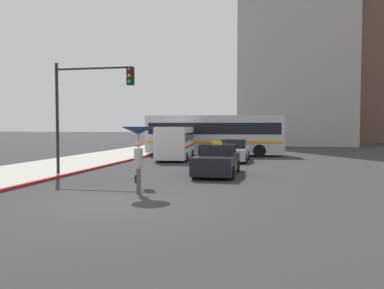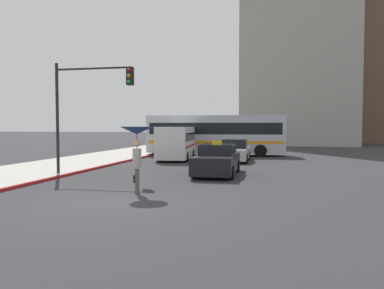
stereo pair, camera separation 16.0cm
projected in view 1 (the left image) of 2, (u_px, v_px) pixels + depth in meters
The scene contains 9 objects.
ground_plane at pixel (118, 203), 11.37m from camera, with size 300.00×300.00×0.00m, color #2D2D30.
taxi at pixel (217, 161), 17.98m from camera, with size 1.91×4.43×1.62m.
sedan_red at pixel (234, 151), 25.07m from camera, with size 1.91×4.11×1.47m.
ambulance_van at pixel (176, 141), 26.45m from camera, with size 2.57×5.95×2.31m.
city_bus at pixel (214, 133), 30.11m from camera, with size 11.01×3.30×3.20m.
pedestrian_with_umbrella at pixel (138, 138), 12.81m from camera, with size 1.16×1.16×2.31m.
traffic_light at pixel (88, 96), 17.10m from camera, with size 3.84×0.38×5.27m.
building_tower_near at pixel (294, 14), 49.20m from camera, with size 13.86×12.86×34.42m.
building_tower_far at pixel (363, 68), 57.50m from camera, with size 14.55×12.76×22.85m.
Camera 1 is at (4.50, -10.58, 2.30)m, focal length 35.00 mm.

